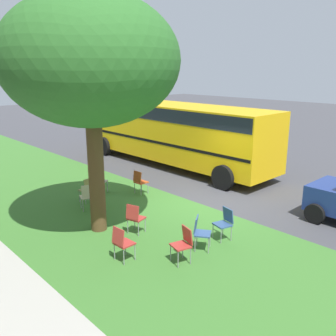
{
  "coord_description": "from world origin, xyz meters",
  "views": [
    {
      "loc": [
        -7.73,
        9.13,
        4.48
      ],
      "look_at": [
        0.84,
        1.02,
        1.28
      ],
      "focal_mm": 39.35,
      "sensor_mm": 36.0,
      "label": 1
    }
  ],
  "objects": [
    {
      "name": "chair_7",
      "position": [
        2.85,
        2.9,
        0.52
      ],
      "size": [
        0.46,
        0.46,
        0.88
      ],
      "color": "olive",
      "rests_on": "ground"
    },
    {
      "name": "chair_5",
      "position": [
        -0.22,
        3.28,
        0.52
      ],
      "size": [
        0.52,
        0.52,
        0.88
      ],
      "color": "#B7332D",
      "rests_on": "ground"
    },
    {
      "name": "chair_2",
      "position": [
        3.46,
        2.05,
        0.52
      ],
      "size": [
        0.57,
        0.57,
        0.88
      ],
      "color": "#ADA393",
      "rests_on": "ground"
    },
    {
      "name": "ground",
      "position": [
        0.0,
        0.0,
        0.0
      ],
      "size": [
        80.0,
        80.0,
        0.0
      ],
      "primitive_type": "plane",
      "color": "#424247"
    },
    {
      "name": "chair_3",
      "position": [
        2.32,
        1.05,
        0.52
      ],
      "size": [
        0.43,
        0.43,
        0.88
      ],
      "color": "#C64C1E",
      "rests_on": "ground"
    },
    {
      "name": "chair_8",
      "position": [
        -2.22,
        3.42,
        0.52
      ],
      "size": [
        0.51,
        0.51,
        0.88
      ],
      "color": "#B7332D",
      "rests_on": "ground"
    },
    {
      "name": "grass_verge",
      "position": [
        0.0,
        3.2,
        0.0
      ],
      "size": [
        48.0,
        6.0,
        0.01
      ],
      "primitive_type": "cube",
      "color": "#3D752D",
      "rests_on": "ground"
    },
    {
      "name": "school_bus",
      "position": [
        4.55,
        -2.86,
        1.76
      ],
      "size": [
        10.4,
        2.8,
        2.88
      ],
      "color": "yellow",
      "rests_on": "ground"
    },
    {
      "name": "street_tree",
      "position": [
        0.73,
        3.85,
        4.65
      ],
      "size": [
        4.63,
        4.63,
        6.39
      ],
      "color": "brown",
      "rests_on": "ground"
    },
    {
      "name": "chair_0",
      "position": [
        -2.13,
        1.74,
        0.52
      ],
      "size": [
        0.5,
        0.51,
        0.88
      ],
      "color": "#335184",
      "rests_on": "ground"
    },
    {
      "name": "chair_4",
      "position": [
        -2.07,
        2.66,
        0.52
      ],
      "size": [
        0.58,
        0.58,
        0.88
      ],
      "color": "#335184",
      "rests_on": "ground"
    },
    {
      "name": "chair_1",
      "position": [
        -1.2,
        4.45,
        0.52
      ],
      "size": [
        0.43,
        0.43,
        0.88
      ],
      "color": "#B7332D",
      "rests_on": "ground"
    },
    {
      "name": "chair_6",
      "position": [
        2.24,
        3.29,
        0.52
      ],
      "size": [
        0.53,
        0.53,
        0.88
      ],
      "color": "beige",
      "rests_on": "ground"
    }
  ]
}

